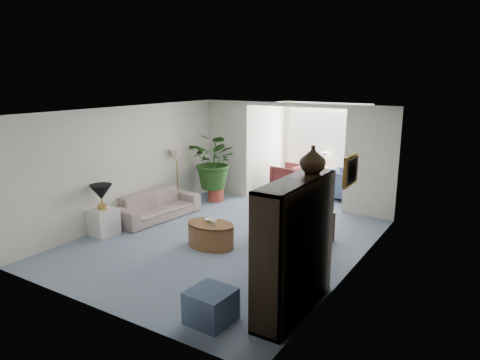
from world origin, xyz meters
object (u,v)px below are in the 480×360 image
Objects in this scene: sofa at (157,205)px; wingback_chair at (280,219)px; plant_pot at (216,194)px; sunroom_table at (324,179)px; cabinet_urn at (313,159)px; ottoman at (211,306)px; side_table_dark at (319,227)px; coffee_cup at (214,224)px; end_table at (103,222)px; coffee_bowl at (211,220)px; sunroom_chair_blue at (341,184)px; sunroom_chair_maroon at (289,178)px; framed_picture at (352,171)px; entertainment_cabinet at (295,247)px; table_lamp at (101,192)px; coffee_table at (211,235)px; floor_lamp at (176,155)px.

sofa is 2.29× the size of wingback_chair.
plant_pot is at bearing -3.22° from sofa.
cabinet_urn is at bearing -70.68° from sunroom_table.
side_table_dark is at bearing 88.46° from ottoman.
coffee_cup is 0.25× the size of plant_pot.
coffee_bowl is (2.14, 0.73, 0.21)m from end_table.
sunroom_chair_blue reaches higher than sunroom_table.
sunroom_chair_blue is at bearing 98.12° from sunroom_chair_maroon.
ottoman is 1.02× the size of sunroom_table.
coffee_bowl is 2.07m from side_table_dark.
ottoman is at bearing -113.41° from framed_picture.
entertainment_cabinet reaches higher than sofa.
table_lamp reaches higher than sofa.
coffee_cup is (0.20, -0.20, 0.02)m from coffee_bowl.
coffee_table is at bearing -92.02° from sunroom_table.
end_table is 2.28m from coffee_table.
wingback_chair reaches higher than sofa.
sunroom_chair_maroon is (1.63, 5.13, -0.51)m from table_lamp.
floor_lamp is 1.53× the size of coffee_bowl.
floor_lamp reaches higher than table_lamp.
coffee_cup is at bearing -37.67° from floor_lamp.
table_lamp reaches higher than end_table.
end_table and sunroom_table have the same top height.
end_table is 0.63× the size of sunroom_chair_blue.
coffee_cup is (-2.38, -0.32, -1.20)m from framed_picture.
end_table is 2.27× the size of coffee_bowl.
coffee_cup reaches higher than plant_pot.
coffee_table is 4.04× the size of coffee_bowl.
coffee_cup is 0.12× the size of sunroom_chair_maroon.
framed_picture is 1.14× the size of table_lamp.
entertainment_cabinet is (4.49, -0.65, 0.03)m from table_lamp.
end_table is 4.28m from side_table_dark.
sunroom_chair_maroon is (1.63, 5.13, 0.10)m from end_table.
sofa is at bearing 159.13° from coffee_cup.
cabinet_urn is (0.00, 0.50, 1.10)m from entertainment_cabinet.
sunroom_chair_maroon is at bearing 118.48° from cabinet_urn.
floor_lamp reaches higher than ottoman.
sofa is 4.61× the size of table_lamp.
table_lamp is at bearing -88.00° from floor_lamp.
framed_picture is 1.07m from cabinet_urn.
plant_pot is (-1.65, 2.49, -0.32)m from coffee_bowl.
wingback_chair reaches higher than sunroom_chair_blue.
sunroom_chair_blue is at bearing -32.12° from sofa.
floor_lamp is 3.06m from coffee_table.
framed_picture is at bearing 44.01° from sunroom_chair_maroon.
sofa is 20.35× the size of coffee_cup.
coffee_bowl is 0.59× the size of plant_pot.
wingback_chair is 3.77m from sunroom_chair_maroon.
sofa is 2.12m from coffee_table.
end_table is at bearing -112.02° from sunroom_table.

